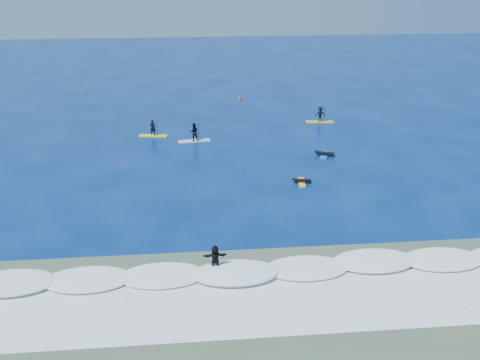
{
  "coord_description": "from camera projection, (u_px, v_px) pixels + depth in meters",
  "views": [
    {
      "loc": [
        -5.07,
        -35.12,
        16.42
      ],
      "look_at": [
        -1.63,
        1.71,
        0.6
      ],
      "focal_mm": 40.0,
      "sensor_mm": 36.0,
      "label": 1
    }
  ],
  "objects": [
    {
      "name": "sup_paddler_center",
      "position": [
        194.0,
        134.0,
        49.94
      ],
      "size": [
        3.03,
        1.13,
        2.07
      ],
      "rotation": [
        0.0,
        0.0,
        0.13
      ],
      "color": "silver",
      "rests_on": "ground"
    },
    {
      "name": "prone_paddler_near",
      "position": [
        302.0,
        181.0,
        41.17
      ],
      "size": [
        1.47,
        1.89,
        0.39
      ],
      "rotation": [
        0.0,
        0.0,
        1.43
      ],
      "color": "gold",
      "rests_on": "ground"
    },
    {
      "name": "marker_buoy",
      "position": [
        240.0,
        98.0,
        63.98
      ],
      "size": [
        0.3,
        0.3,
        0.71
      ],
      "rotation": [
        0.0,
        0.0,
        -0.07
      ],
      "color": "#F75816",
      "rests_on": "ground"
    },
    {
      "name": "sup_paddler_left",
      "position": [
        153.0,
        130.0,
        51.4
      ],
      "size": [
        2.77,
        1.04,
        1.9
      ],
      "rotation": [
        0.0,
        0.0,
        -0.14
      ],
      "color": "yellow",
      "rests_on": "ground"
    },
    {
      "name": "prone_paddler_far",
      "position": [
        325.0,
        154.0,
        46.63
      ],
      "size": [
        1.66,
        2.21,
        0.45
      ],
      "rotation": [
        0.0,
        0.0,
        1.2
      ],
      "color": "#1651A9",
      "rests_on": "ground"
    },
    {
      "name": "whitewater",
      "position": [
        299.0,
        303.0,
        27.14
      ],
      "size": [
        34.0,
        5.0,
        0.02
      ],
      "primitive_type": "cube",
      "color": "silver",
      "rests_on": "ground"
    },
    {
      "name": "wave_surfer",
      "position": [
        215.0,
        259.0,
        29.4
      ],
      "size": [
        2.15,
        0.67,
        1.54
      ],
      "rotation": [
        0.0,
        0.0,
        0.04
      ],
      "color": "silver",
      "rests_on": "breaking_wave"
    },
    {
      "name": "sup_paddler_right",
      "position": [
        320.0,
        115.0,
        55.55
      ],
      "size": [
        2.89,
        0.97,
        1.99
      ],
      "rotation": [
        0.0,
        0.0,
        -0.1
      ],
      "color": "gold",
      "rests_on": "ground"
    },
    {
      "name": "ground",
      "position": [
        264.0,
        196.0,
        39.04
      ],
      "size": [
        160.0,
        160.0,
        0.0
      ],
      "primitive_type": "plane",
      "color": "#041A4E",
      "rests_on": "ground"
    },
    {
      "name": "breaking_wave",
      "position": [
        288.0,
        271.0,
        29.89
      ],
      "size": [
        40.0,
        6.0,
        0.3
      ],
      "primitive_type": "cube",
      "color": "white",
      "rests_on": "ground"
    },
    {
      "name": "shallow_water",
      "position": [
        303.0,
        315.0,
        26.22
      ],
      "size": [
        90.0,
        13.0,
        0.01
      ],
      "primitive_type": "cube",
      "color": "#3B513F",
      "rests_on": "ground"
    }
  ]
}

